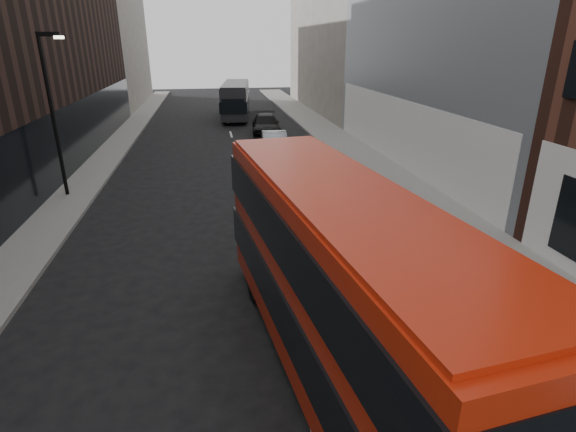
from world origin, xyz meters
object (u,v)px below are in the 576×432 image
red_bus (338,276)px  street_lamp (53,106)px  car_a (329,210)px  car_b (275,144)px  car_c (266,125)px  grey_bus (236,99)px

red_bus → street_lamp: bearing=116.8°
car_a → car_b: car_a is taller
street_lamp → car_a: (10.93, -5.78, -3.41)m
car_b → car_c: size_ratio=0.86×
grey_bus → car_c: size_ratio=1.96×
car_b → street_lamp: bearing=-143.8°
red_bus → grey_bus: 35.78m
car_a → grey_bus: bearing=91.7°
red_bus → car_a: bearing=69.3°
car_a → car_b: bearing=89.6°
red_bus → car_a: red_bus is taller
grey_bus → car_b: 15.68m
car_a → car_c: bearing=88.2°
street_lamp → red_bus: (9.02, -13.53, -1.85)m
street_lamp → car_a: 12.83m
grey_bus → car_a: 28.09m
red_bus → car_c: red_bus is taller
red_bus → car_a: 8.14m
street_lamp → grey_bus: (9.20, 22.24, -2.46)m
street_lamp → car_a: street_lamp is taller
red_bus → car_c: size_ratio=2.06×
car_b → car_c: 7.00m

